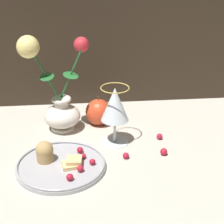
# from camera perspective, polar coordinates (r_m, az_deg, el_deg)

# --- Properties ---
(ground_plane) EXTENTS (2.40, 2.40, 0.00)m
(ground_plane) POSITION_cam_1_polar(r_m,az_deg,el_deg) (1.05, -4.04, -5.37)
(ground_plane) COLOR #B7B2A3
(ground_plane) RESTS_ON ground
(vase) EXTENTS (0.20, 0.11, 0.29)m
(vase) POSITION_cam_1_polar(r_m,az_deg,el_deg) (1.10, -8.30, 2.09)
(vase) COLOR silver
(vase) RESTS_ON ground_plane
(plate_with_pastries) EXTENTS (0.23, 0.23, 0.07)m
(plate_with_pastries) POSITION_cam_1_polar(r_m,az_deg,el_deg) (0.96, -8.05, -7.74)
(plate_with_pastries) COLOR #A3A3A8
(plate_with_pastries) RESTS_ON ground_plane
(wine_glass) EXTENTS (0.08, 0.08, 0.17)m
(wine_glass) POSITION_cam_1_polar(r_m,az_deg,el_deg) (1.02, 0.44, 0.85)
(wine_glass) COLOR silver
(wine_glass) RESTS_ON ground_plane
(apple_beside_vase) EXTENTS (0.08, 0.08, 0.09)m
(apple_beside_vase) POSITION_cam_1_polar(r_m,az_deg,el_deg) (1.15, -2.07, 0.01)
(apple_beside_vase) COLOR #D14223
(apple_beside_vase) RESTS_ON ground_plane
(berry_near_plate) EXTENTS (0.02, 0.02, 0.02)m
(berry_near_plate) POSITION_cam_1_polar(r_m,az_deg,el_deg) (0.99, 2.12, -6.66)
(berry_near_plate) COLOR #AD192D
(berry_near_plate) RESTS_ON ground_plane
(berry_front_center) EXTENTS (0.02, 0.02, 0.02)m
(berry_front_center) POSITION_cam_1_polar(r_m,az_deg,el_deg) (1.09, 7.25, -3.71)
(berry_front_center) COLOR #AD192D
(berry_front_center) RESTS_ON ground_plane
(berry_by_glass_stem) EXTENTS (0.02, 0.02, 0.02)m
(berry_by_glass_stem) POSITION_cam_1_polar(r_m,az_deg,el_deg) (1.02, 7.89, -6.01)
(berry_by_glass_stem) COLOR #AD192D
(berry_by_glass_stem) RESTS_ON ground_plane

